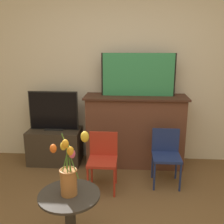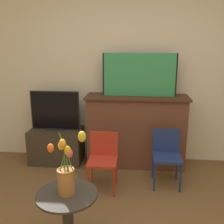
# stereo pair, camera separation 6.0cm
# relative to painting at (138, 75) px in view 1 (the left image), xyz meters

# --- Properties ---
(wall_back) EXTENTS (8.00, 0.06, 2.70)m
(wall_back) POSITION_rel_painting_xyz_m (-0.18, 0.24, 0.08)
(wall_back) COLOR beige
(wall_back) RESTS_ON ground
(fireplace_mantel) EXTENTS (1.38, 0.46, 0.99)m
(fireplace_mantel) POSITION_rel_painting_xyz_m (-0.03, -0.01, -0.76)
(fireplace_mantel) COLOR brown
(fireplace_mantel) RESTS_ON ground
(painting) EXTENTS (0.98, 0.03, 0.57)m
(painting) POSITION_rel_painting_xyz_m (0.00, 0.00, 0.00)
(painting) COLOR black
(painting) RESTS_ON fireplace_mantel
(tv_stand) EXTENTS (0.73, 0.44, 0.49)m
(tv_stand) POSITION_rel_painting_xyz_m (-1.16, -0.04, -1.03)
(tv_stand) COLOR #382D23
(tv_stand) RESTS_ON ground
(tv_monitor) EXTENTS (0.69, 0.12, 0.55)m
(tv_monitor) POSITION_rel_painting_xyz_m (-1.16, -0.03, -0.51)
(tv_monitor) COLOR black
(tv_monitor) RESTS_ON tv_stand
(chair_red) EXTENTS (0.33, 0.33, 0.66)m
(chair_red) POSITION_rel_painting_xyz_m (-0.41, -0.68, -0.88)
(chair_red) COLOR #B22D1E
(chair_red) RESTS_ON ground
(chair_blue) EXTENTS (0.33, 0.33, 0.66)m
(chair_blue) POSITION_rel_painting_xyz_m (0.35, -0.51, -0.88)
(chair_blue) COLOR navy
(chair_blue) RESTS_ON ground
(side_table) EXTENTS (0.49, 0.49, 0.53)m
(side_table) POSITION_rel_painting_xyz_m (-0.56, -1.69, -0.93)
(side_table) COLOR #332D28
(side_table) RESTS_ON ground
(vase_tulips) EXTENTS (0.29, 0.17, 0.53)m
(vase_tulips) POSITION_rel_painting_xyz_m (-0.55, -1.70, -0.56)
(vase_tulips) COLOR #AD6B38
(vase_tulips) RESTS_ON side_table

